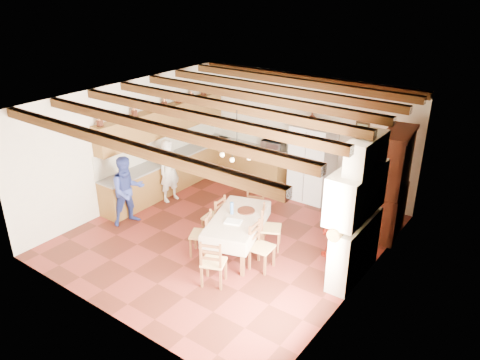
% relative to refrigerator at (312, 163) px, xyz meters
% --- Properties ---
extents(floor, '(6.00, 6.50, 0.02)m').
position_rel_refrigerator_xyz_m(floor, '(-0.55, -2.73, -0.97)').
color(floor, '#4D1D14').
rests_on(floor, ground).
extents(ceiling, '(6.00, 6.50, 0.02)m').
position_rel_refrigerator_xyz_m(ceiling, '(-0.55, -2.73, 2.05)').
color(ceiling, white).
rests_on(ceiling, ground).
extents(wall_back, '(6.00, 0.02, 3.00)m').
position_rel_refrigerator_xyz_m(wall_back, '(-0.55, 0.53, 0.54)').
color(wall_back, white).
rests_on(wall_back, ground).
extents(wall_front, '(6.00, 0.02, 3.00)m').
position_rel_refrigerator_xyz_m(wall_front, '(-0.55, -5.99, 0.54)').
color(wall_front, white).
rests_on(wall_front, ground).
extents(wall_left, '(0.02, 6.50, 3.00)m').
position_rel_refrigerator_xyz_m(wall_left, '(-3.56, -2.73, 0.54)').
color(wall_left, white).
rests_on(wall_left, ground).
extents(wall_right, '(0.02, 6.50, 3.00)m').
position_rel_refrigerator_xyz_m(wall_right, '(2.46, -2.73, 0.54)').
color(wall_right, white).
rests_on(wall_right, ground).
extents(ceiling_beams, '(6.00, 6.30, 0.16)m').
position_rel_refrigerator_xyz_m(ceiling_beams, '(-0.55, -2.73, 1.95)').
color(ceiling_beams, '#351B0D').
rests_on(ceiling_beams, ground).
extents(lower_cabinets_left, '(0.60, 4.30, 0.86)m').
position_rel_refrigerator_xyz_m(lower_cabinets_left, '(-3.25, -1.68, -0.53)').
color(lower_cabinets_left, brown).
rests_on(lower_cabinets_left, ground).
extents(lower_cabinets_back, '(2.30, 0.60, 0.86)m').
position_rel_refrigerator_xyz_m(lower_cabinets_back, '(-2.10, 0.22, -0.53)').
color(lower_cabinets_back, brown).
rests_on(lower_cabinets_back, ground).
extents(countertop_left, '(0.62, 4.30, 0.04)m').
position_rel_refrigerator_xyz_m(countertop_left, '(-3.25, -1.68, -0.08)').
color(countertop_left, gray).
rests_on(countertop_left, lower_cabinets_left).
extents(countertop_back, '(2.34, 0.62, 0.04)m').
position_rel_refrigerator_xyz_m(countertop_back, '(-2.10, 0.22, -0.08)').
color(countertop_back, gray).
rests_on(countertop_back, lower_cabinets_back).
extents(backsplash_left, '(0.03, 4.30, 0.60)m').
position_rel_refrigerator_xyz_m(backsplash_left, '(-3.54, -1.68, 0.24)').
color(backsplash_left, beige).
rests_on(backsplash_left, ground).
extents(backsplash_back, '(2.30, 0.03, 0.60)m').
position_rel_refrigerator_xyz_m(backsplash_back, '(-2.10, 0.50, 0.24)').
color(backsplash_back, beige).
rests_on(backsplash_back, ground).
extents(upper_cabinets, '(0.35, 4.20, 0.70)m').
position_rel_refrigerator_xyz_m(upper_cabinets, '(-3.38, -1.68, 0.89)').
color(upper_cabinets, brown).
rests_on(upper_cabinets, ground).
extents(fireplace, '(0.56, 1.60, 2.80)m').
position_rel_refrigerator_xyz_m(fireplace, '(2.17, -2.53, 0.44)').
color(fireplace, '#EFE9CA').
rests_on(fireplace, ground).
extents(wall_picture, '(0.34, 0.03, 0.42)m').
position_rel_refrigerator_xyz_m(wall_picture, '(1.00, 0.50, 0.89)').
color(wall_picture, black).
rests_on(wall_picture, ground).
extents(refrigerator, '(0.98, 0.81, 1.93)m').
position_rel_refrigerator_xyz_m(refrigerator, '(0.00, 0.00, 0.00)').
color(refrigerator, white).
rests_on(refrigerator, floor).
extents(hutch, '(0.71, 1.36, 2.36)m').
position_rel_refrigerator_xyz_m(hutch, '(2.20, -0.57, 0.22)').
color(hutch, '#35180E').
rests_on(hutch, floor).
extents(dining_table, '(1.43, 2.00, 0.79)m').
position_rel_refrigerator_xyz_m(dining_table, '(-0.03, -3.11, -0.26)').
color(dining_table, '#EFE1CE').
rests_on(dining_table, floor).
extents(chandelier, '(0.47, 0.47, 0.03)m').
position_rel_refrigerator_xyz_m(chandelier, '(-0.03, -3.11, 1.29)').
color(chandelier, black).
rests_on(chandelier, ground).
extents(chair_left_near, '(0.54, 0.55, 0.96)m').
position_rel_refrigerator_xyz_m(chair_left_near, '(-0.55, -3.64, -0.48)').
color(chair_left_near, brown).
rests_on(chair_left_near, floor).
extents(chair_left_far, '(0.44, 0.46, 0.96)m').
position_rel_refrigerator_xyz_m(chair_left_far, '(-0.79, -2.92, -0.48)').
color(chair_left_far, brown).
rests_on(chair_left_far, floor).
extents(chair_right_near, '(0.43, 0.45, 0.96)m').
position_rel_refrigerator_xyz_m(chair_right_near, '(0.73, -3.32, -0.48)').
color(chair_right_near, brown).
rests_on(chair_right_near, floor).
extents(chair_right_far, '(0.55, 0.56, 0.96)m').
position_rel_refrigerator_xyz_m(chair_right_far, '(0.46, -2.59, -0.48)').
color(chair_right_far, brown).
rests_on(chair_right_far, floor).
extents(chair_end_near, '(0.54, 0.53, 0.96)m').
position_rel_refrigerator_xyz_m(chair_end_near, '(0.28, -4.25, -0.48)').
color(chair_end_near, brown).
rests_on(chair_end_near, floor).
extents(chair_end_far, '(0.53, 0.52, 0.96)m').
position_rel_refrigerator_xyz_m(chair_end_far, '(-0.35, -2.06, -0.48)').
color(chair_end_far, brown).
rests_on(chair_end_far, floor).
extents(person_man, '(0.46, 0.63, 1.60)m').
position_rel_refrigerator_xyz_m(person_man, '(-2.79, -2.18, -0.17)').
color(person_man, silver).
rests_on(person_man, floor).
extents(person_woman_blue, '(0.84, 0.95, 1.61)m').
position_rel_refrigerator_xyz_m(person_woman_blue, '(-2.72, -3.59, -0.16)').
color(person_woman_blue, '#303E93').
rests_on(person_woman_blue, floor).
extents(person_woman_red, '(0.37, 0.85, 1.43)m').
position_rel_refrigerator_xyz_m(person_woman_red, '(1.62, -2.09, -0.25)').
color(person_woman_red, '#A92110').
rests_on(person_woman_red, floor).
extents(microwave, '(0.62, 0.45, 0.32)m').
position_rel_refrigerator_xyz_m(microwave, '(-1.29, 0.22, 0.10)').
color(microwave, silver).
rests_on(microwave, countertop_back).
extents(fridge_vase, '(0.37, 0.37, 0.30)m').
position_rel_refrigerator_xyz_m(fridge_vase, '(-0.08, 0.00, 1.11)').
color(fridge_vase, '#35180E').
rests_on(fridge_vase, refrigerator).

